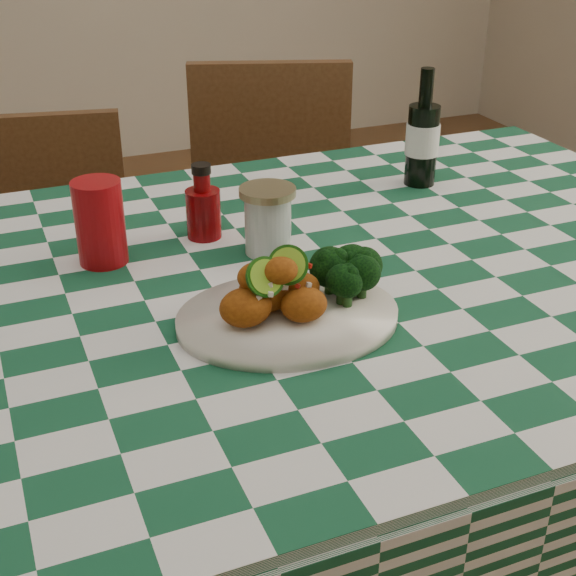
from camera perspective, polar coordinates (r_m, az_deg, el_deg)
name	(u,v)px	position (r m, az deg, el deg)	size (l,w,h in m)	color
dining_table	(278,475)	(1.44, -0.69, -13.18)	(1.66, 1.06, 0.79)	#165032
plate	(288,318)	(1.09, 0.00, -2.14)	(0.31, 0.24, 0.02)	silver
fried_chicken_pile	(278,286)	(1.06, -0.74, 0.12)	(0.13, 0.10, 0.08)	#94470E
broccoli_side	(350,274)	(1.12, 4.45, 0.99)	(0.09, 0.09, 0.07)	black
red_tumbler	(100,222)	(1.27, -13.23, 4.56)	(0.08, 0.08, 0.13)	#93080D
ketchup_bottle	(203,201)	(1.34, -6.07, 6.16)	(0.06, 0.06, 0.13)	#6A0507
mason_jar	(268,220)	(1.28, -1.44, 4.83)	(0.09, 0.09, 0.11)	#B2BCBA
beer_bottle	(423,128)	(1.58, 9.60, 11.18)	(0.06, 0.06, 0.22)	black
wooden_chair_left	(56,302)	(2.00, -16.19, -0.97)	(0.38, 0.39, 0.82)	#472814
wooden_chair_right	(274,259)	(2.04, -1.00, 2.10)	(0.41, 0.43, 0.91)	#472814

